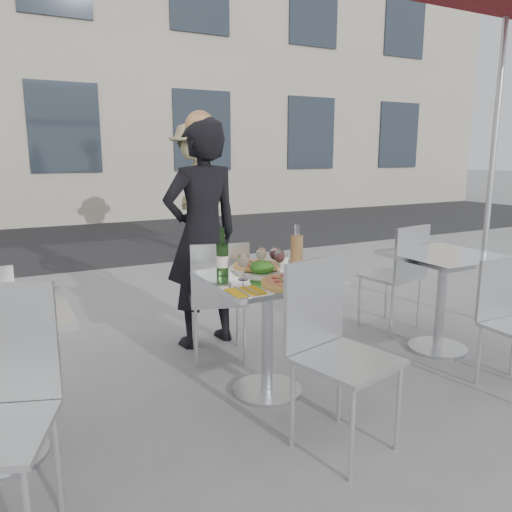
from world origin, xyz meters
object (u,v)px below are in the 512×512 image
wine_bottle (222,257)px  woman_diner (202,235)px  wineglass_red_a (280,257)px  napkin_right (320,277)px  pedestrian_b (195,190)px  chair_near (332,338)px  pizza_far (257,266)px  main_table (267,310)px  napkin_left (245,291)px  side_chair_rfar (400,269)px  chair_far (219,291)px  side_chair_rnear (511,313)px  side_table_right (442,281)px  sugar_shaker (283,263)px  wineglass_white_a (243,261)px  wineglass_red_b (275,254)px  pizza_near (290,281)px  salad_plate (262,269)px  wineglass_white_b (261,255)px

wine_bottle → woman_diner: bearing=76.4°
wineglass_red_a → napkin_right: wineglass_red_a is taller
pedestrian_b → wineglass_red_a: 4.44m
chair_near → woman_diner: size_ratio=0.55×
wine_bottle → pizza_far: bearing=13.9°
main_table → wineglass_red_a: 0.33m
wineglass_red_a → napkin_left: bearing=-145.0°
side_chair_rfar → pedestrian_b: pedestrian_b is taller
wine_bottle → chair_far: bearing=69.6°
side_chair_rnear → napkin_right: side_chair_rnear is taller
pedestrian_b → pizza_far: 4.27m
side_table_right → chair_near: (-1.48, -0.63, 0.03)m
sugar_shaker → napkin_right: sugar_shaker is taller
main_table → napkin_right: 0.38m
sugar_shaker → wineglass_white_a: size_ratio=0.68×
wineglass_white_a → napkin_right: wineglass_white_a is taller
napkin_left → napkin_right: same height
wineglass_white_a → wineglass_red_b: size_ratio=1.00×
pizza_near → wineglass_white_a: bearing=133.6°
side_chair_rfar → napkin_right: size_ratio=4.52×
wineglass_red_b → wineglass_white_a: bearing=-159.7°
pizza_far → pedestrian_b: bearing=74.3°
side_chair_rfar → pedestrian_b: size_ratio=0.47×
chair_far → chair_near: 1.21m
side_chair_rnear → salad_plate: salad_plate is taller
pizza_far → sugar_shaker: bearing=-46.2°
woman_diner → sugar_shaker: (0.19, -0.87, -0.07)m
side_chair_rfar → napkin_left: side_chair_rfar is taller
wine_bottle → wineglass_red_b: (0.34, -0.04, -0.00)m
pizza_far → side_table_right: bearing=-8.4°
pizza_near → wineglass_white_a: 0.30m
pedestrian_b → wineglass_white_a: size_ratio=12.25×
wine_bottle → side_chair_rfar: bearing=10.5°
side_table_right → chair_near: 1.61m
chair_far → wine_bottle: size_ratio=2.99×
side_chair_rfar → pedestrian_b: bearing=-92.9°
chair_far → salad_plate: 0.58m
sugar_shaker → wineglass_white_b: bearing=161.2°
wineglass_white_b → napkin_right: 0.39m
wine_bottle → wineglass_white_b: bearing=-2.4°
main_table → wineglass_red_a: (0.10, 0.02, 0.32)m
pizza_near → sugar_shaker: (0.13, 0.29, 0.04)m
wine_bottle → main_table: bearing=-32.5°
pedestrian_b → sugar_shaker: bearing=-6.0°
salad_plate → wine_bottle: wine_bottle is taller
salad_plate → wineglass_white_a: size_ratio=1.40×
pizza_far → wineglass_white_a: bearing=-134.8°
chair_far → pedestrian_b: bearing=-91.3°
side_chair_rfar → pizza_near: 1.65m
side_table_right → napkin_left: (-1.77, -0.23, 0.21)m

